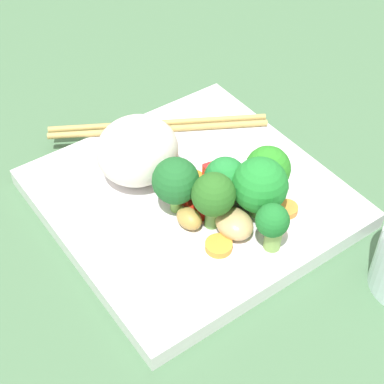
# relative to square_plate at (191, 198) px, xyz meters

# --- Properties ---
(ground_plane) EXTENTS (1.10, 1.10, 0.02)m
(ground_plane) POSITION_rel_square_plate_xyz_m (0.00, 0.00, -0.02)
(ground_plane) COLOR #486F4B
(square_plate) EXTENTS (0.27, 0.27, 0.02)m
(square_plate) POSITION_rel_square_plate_xyz_m (0.00, 0.00, 0.00)
(square_plate) COLOR white
(square_plate) RESTS_ON ground_plane
(rice_mound) EXTENTS (0.09, 0.09, 0.07)m
(rice_mound) POSITION_rel_square_plate_xyz_m (-0.03, 0.05, 0.04)
(rice_mound) COLOR white
(rice_mound) RESTS_ON square_plate
(broccoli_floret_0) EXTENTS (0.04, 0.04, 0.06)m
(broccoli_floret_0) POSITION_rel_square_plate_xyz_m (-0.01, -0.05, 0.05)
(broccoli_floret_0) COLOR #66A34E
(broccoli_floret_0) RESTS_ON square_plate
(broccoli_floret_1) EXTENTS (0.05, 0.05, 0.06)m
(broccoli_floret_1) POSITION_rel_square_plate_xyz_m (0.03, -0.06, 0.04)
(broccoli_floret_1) COLOR #73B754
(broccoli_floret_1) RESTS_ON square_plate
(broccoli_floret_2) EXTENTS (0.04, 0.04, 0.05)m
(broccoli_floret_2) POSITION_rel_square_plate_xyz_m (0.02, -0.03, 0.04)
(broccoli_floret_2) COLOR #80BC58
(broccoli_floret_2) RESTS_ON square_plate
(broccoli_floret_3) EXTENTS (0.04, 0.04, 0.06)m
(broccoli_floret_3) POSITION_rel_square_plate_xyz_m (0.06, -0.05, 0.04)
(broccoli_floret_3) COLOR #72AA44
(broccoli_floret_3) RESTS_ON square_plate
(broccoli_floret_4) EXTENTS (0.03, 0.03, 0.05)m
(broccoli_floret_4) POSITION_rel_square_plate_xyz_m (0.02, -0.10, 0.04)
(broccoli_floret_4) COLOR #82B153
(broccoli_floret_4) RESTS_ON square_plate
(broccoli_floret_5) EXTENTS (0.04, 0.04, 0.06)m
(broccoli_floret_5) POSITION_rel_square_plate_xyz_m (-0.03, -0.01, 0.05)
(broccoli_floret_5) COLOR #7CC050
(broccoli_floret_5) RESTS_ON square_plate
(carrot_slice_0) EXTENTS (0.04, 0.04, 0.01)m
(carrot_slice_0) POSITION_rel_square_plate_xyz_m (0.01, 0.01, 0.01)
(carrot_slice_0) COLOR orange
(carrot_slice_0) RESTS_ON square_plate
(carrot_slice_1) EXTENTS (0.03, 0.03, 0.01)m
(carrot_slice_1) POSITION_rel_square_plate_xyz_m (0.03, -0.08, 0.01)
(carrot_slice_1) COLOR orange
(carrot_slice_1) RESTS_ON square_plate
(carrot_slice_2) EXTENTS (0.03, 0.03, 0.01)m
(carrot_slice_2) POSITION_rel_square_plate_xyz_m (-0.02, -0.07, 0.01)
(carrot_slice_2) COLOR orange
(carrot_slice_2) RESTS_ON square_plate
(carrot_slice_3) EXTENTS (0.03, 0.03, 0.01)m
(carrot_slice_3) POSITION_rel_square_plate_xyz_m (0.06, -0.08, 0.01)
(carrot_slice_3) COLOR orange
(carrot_slice_3) RESTS_ON square_plate
(carrot_slice_4) EXTENTS (0.03, 0.03, 0.01)m
(carrot_slice_4) POSITION_rel_square_plate_xyz_m (0.05, -0.01, 0.01)
(carrot_slice_4) COLOR orange
(carrot_slice_4) RESTS_ON square_plate
(pepper_chunk_0) EXTENTS (0.02, 0.02, 0.02)m
(pepper_chunk_0) POSITION_rel_square_plate_xyz_m (0.02, -0.01, 0.02)
(pepper_chunk_0) COLOR red
(pepper_chunk_0) RESTS_ON square_plate
(pepper_chunk_1) EXTENTS (0.04, 0.04, 0.02)m
(pepper_chunk_1) POSITION_rel_square_plate_xyz_m (-0.01, -0.03, 0.02)
(pepper_chunk_1) COLOR red
(pepper_chunk_1) RESTS_ON square_plate
(chicken_piece_0) EXTENTS (0.04, 0.05, 0.02)m
(chicken_piece_0) POSITION_rel_square_plate_xyz_m (0.04, -0.02, 0.02)
(chicken_piece_0) COLOR tan
(chicken_piece_0) RESTS_ON square_plate
(chicken_piece_1) EXTENTS (0.02, 0.03, 0.02)m
(chicken_piece_1) POSITION_rel_square_plate_xyz_m (-0.03, -0.03, 0.02)
(chicken_piece_1) COLOR #BA9346
(chicken_piece_1) RESTS_ON square_plate
(chicken_piece_2) EXTENTS (0.03, 0.04, 0.02)m
(chicken_piece_2) POSITION_rel_square_plate_xyz_m (-0.00, -0.07, 0.02)
(chicken_piece_2) COLOR tan
(chicken_piece_2) RESTS_ON square_plate
(chopstick_pair) EXTENTS (0.21, 0.14, 0.01)m
(chopstick_pair) POSITION_rel_square_plate_xyz_m (0.03, 0.10, 0.01)
(chopstick_pair) COLOR tan
(chopstick_pair) RESTS_ON square_plate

